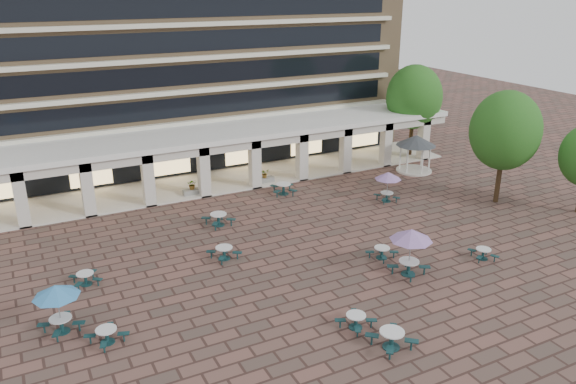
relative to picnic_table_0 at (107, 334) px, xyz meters
name	(u,v)px	position (x,y,z in m)	size (l,w,h in m)	color
ground	(307,256)	(12.27, 3.48, -0.43)	(120.00, 120.00, 0.00)	brown
apartment_building	(172,15)	(12.27, 28.95, 12.17)	(40.00, 15.50, 25.20)	#9A7C57
retail_arcade	(218,147)	(12.27, 18.28, 2.57)	(42.00, 6.60, 4.40)	white
picnic_table_0	(107,334)	(0.00, 0.00, 0.00)	(1.97, 1.97, 0.72)	#13373A
picnic_table_2	(392,338)	(11.28, -6.16, 0.08)	(1.99, 1.99, 0.85)	#13373A
picnic_table_3	(382,252)	(16.08, 1.19, -0.01)	(1.85, 1.85, 0.70)	#13373A
picnic_table_4	(56,293)	(-1.73, 1.82, 1.67)	(2.14, 2.14, 2.47)	#13373A
picnic_table_5	(356,320)	(10.71, -4.14, 0.00)	(1.89, 1.89, 0.71)	#13373A
picnic_table_6	(411,237)	(16.22, -1.13, 1.91)	(2.38, 2.38, 2.75)	#13373A
picnic_table_7	(483,253)	(21.36, -1.62, -0.03)	(1.75, 1.75, 0.66)	#13373A
picnic_table_8	(85,278)	(-0.06, 5.92, -0.01)	(1.66, 1.66, 0.69)	#13373A
picnic_table_9	(224,252)	(7.71, 5.35, 0.03)	(1.95, 1.95, 0.76)	#13373A
picnic_table_11	(388,177)	(21.89, 8.59, 1.51)	(1.98, 1.98, 2.28)	#13373A
picnic_table_12	(218,218)	(9.14, 10.14, 0.07)	(2.09, 2.09, 0.84)	#13373A
picnic_table_13	(283,188)	(15.70, 13.48, 0.08)	(2.22, 2.22, 0.85)	#13373A
gazebo	(416,144)	(28.31, 13.38, 1.97)	(3.42, 3.42, 3.18)	beige
tree_east_a	(505,131)	(29.13, 4.84, 5.02)	(5.01, 5.01, 8.34)	#3E2E18
tree_east_c	(414,97)	(30.99, 17.32, 5.13)	(5.11, 5.11, 8.51)	#3E2E18
planter_left	(193,189)	(9.35, 16.38, 0.11)	(1.50, 0.83, 1.30)	gray
planter_right	(265,178)	(15.45, 16.38, 0.06)	(1.50, 0.69, 1.23)	gray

